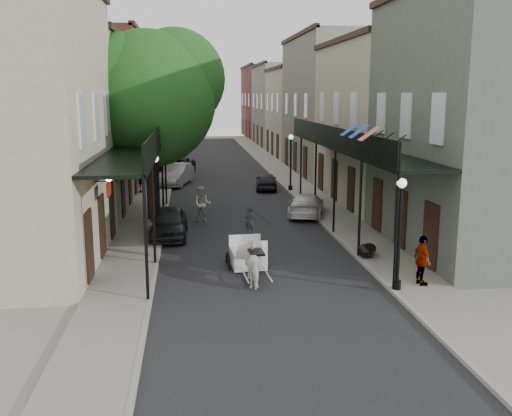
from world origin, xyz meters
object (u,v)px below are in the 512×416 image
object	(u,v)px
lamppost_right_far	(291,161)
pedestrian_sidewalk_left	(141,180)
pedestrian_sidewalk_right	(422,260)
car_left_far	(177,166)
lamppost_right_near	(399,232)
car_right_far	(266,181)
car_left_near	(169,222)
horse	(257,263)
tree_near	(156,93)
pedestrian_walking	(202,204)
tree_far	(166,102)
carriage	(246,241)
car_left_mid	(176,175)
lamppost_left	(156,195)
car_right_near	(306,204)

from	to	relation	value
lamppost_right_far	pedestrian_sidewalk_left	bearing A→B (deg)	178.32
lamppost_right_far	pedestrian_sidewalk_left	xyz separation A→B (m)	(-9.90, 0.29, -1.11)
pedestrian_sidewalk_right	car_left_far	world-z (taller)	pedestrian_sidewalk_right
lamppost_right_near	car_right_far	world-z (taller)	lamppost_right_near
lamppost_right_near	car_left_near	bearing A→B (deg)	132.37
horse	pedestrian_sidewalk_right	size ratio (longest dim) A/B	1.01
tree_near	pedestrian_walking	size ratio (longest dim) A/B	5.19
tree_near	lamppost_right_near	size ratio (longest dim) A/B	2.60
tree_far	horse	bearing A→B (deg)	-81.13
pedestrian_walking	pedestrian_sidewalk_left	xyz separation A→B (m)	(-3.80, 8.88, 0.01)
horse	pedestrian_walking	world-z (taller)	pedestrian_walking
horse	tree_far	bearing A→B (deg)	-84.46
pedestrian_walking	carriage	bearing A→B (deg)	-72.26
tree_near	pedestrian_walking	xyz separation A→B (m)	(2.20, -0.76, -5.56)
lamppost_right_near	carriage	world-z (taller)	lamppost_right_near
lamppost_right_near	pedestrian_sidewalk_right	world-z (taller)	lamppost_right_near
tree_far	car_left_near	bearing A→B (deg)	-87.92
lamppost_right_near	car_left_mid	distance (m)	24.91
pedestrian_walking	pedestrian_sidewalk_left	distance (m)	9.66
lamppost_left	pedestrian_sidewalk_right	bearing A→B (deg)	-39.89
horse	car_right_near	distance (m)	11.59
tree_near	carriage	xyz separation A→B (m)	(3.68, -8.46, -5.54)
car_right_far	lamppost_right_far	bearing A→B (deg)	152.83
lamppost_left	pedestrian_walking	xyz separation A→B (m)	(2.10, 3.41, -1.12)
lamppost_right_far	car_left_near	world-z (taller)	lamppost_right_far
car_left_far	car_right_near	distance (m)	18.33
car_left_mid	car_left_far	bearing A→B (deg)	103.84
pedestrian_sidewalk_right	car_left_mid	size ratio (longest dim) A/B	0.36
car_left_mid	car_left_near	bearing A→B (deg)	-76.16
lamppost_right_far	car_left_mid	xyz separation A→B (m)	(-7.70, 3.66, -1.27)
horse	car_left_mid	world-z (taller)	car_left_mid
pedestrian_sidewalk_left	car_right_near	xyz separation A→B (m)	(9.40, -7.97, -0.33)
pedestrian_sidewalk_right	tree_far	bearing A→B (deg)	14.73
lamppost_left	tree_far	bearing A→B (deg)	90.46
car_left_near	car_left_far	xyz separation A→B (m)	(0.00, 20.74, 0.01)
lamppost_right_far	car_right_far	bearing A→B (deg)	146.31
pedestrian_walking	car_left_far	xyz separation A→B (m)	(-1.60, 17.77, -0.22)
car_left_mid	pedestrian_sidewalk_right	bearing A→B (deg)	-55.76
pedestrian_sidewalk_left	car_right_far	xyz separation A→B (m)	(8.40, 0.71, -0.35)
tree_near	pedestrian_sidewalk_left	world-z (taller)	tree_near
horse	pedestrian_walking	xyz separation A→B (m)	(-1.61, 9.97, 0.20)
car_left_mid	car_right_near	bearing A→B (deg)	-43.73
tree_far	car_left_near	distance (m)	18.48
tree_far	horse	distance (m)	25.55
lamppost_right_far	pedestrian_walking	world-z (taller)	lamppost_right_far
horse	car_left_mid	size ratio (longest dim) A/B	0.37
pedestrian_sidewalk_right	car_right_far	bearing A→B (deg)	1.73
car_left_mid	carriage	bearing A→B (deg)	-67.38
carriage	pedestrian_sidewalk_left	world-z (taller)	carriage
carriage	car_left_far	xyz separation A→B (m)	(-3.08, 25.47, -0.25)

